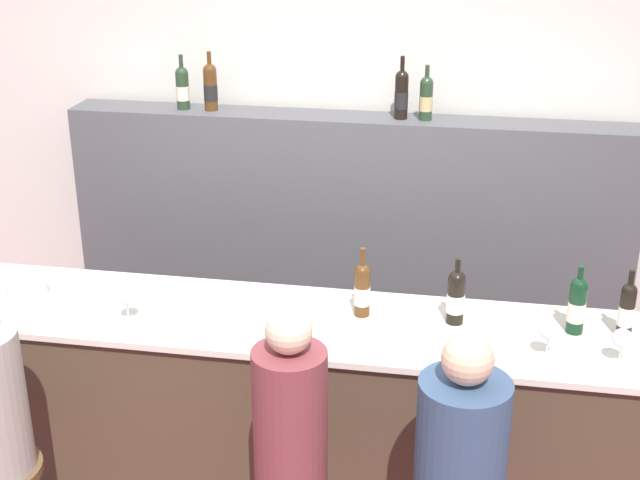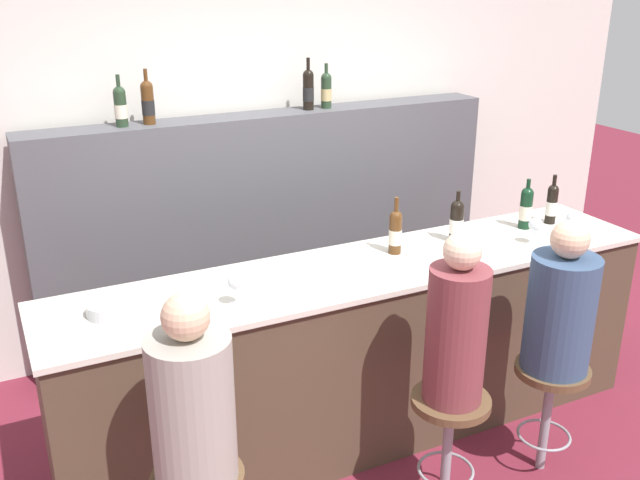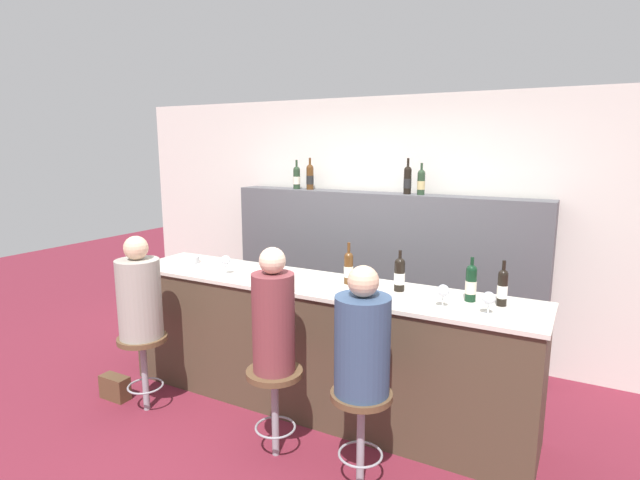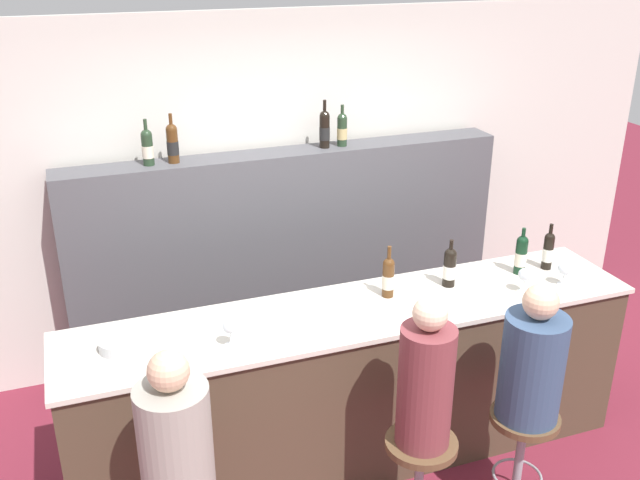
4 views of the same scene
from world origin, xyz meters
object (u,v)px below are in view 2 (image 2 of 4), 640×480
(wine_bottle_counter_0, at_px, (395,231))
(guest_seated_middle, at_px, (456,328))
(wine_bottle_backbar_0, at_px, (120,106))
(wine_bottle_backbar_3, at_px, (326,90))
(metal_bowl, at_px, (108,309))
(wine_bottle_backbar_2, at_px, (308,89))
(wine_bottle_backbar_1, at_px, (148,102))
(wine_glass_0, at_px, (236,283))
(wine_bottle_counter_1, at_px, (457,221))
(bar_stool_middle, at_px, (449,421))
(wine_glass_2, at_px, (573,219))
(wine_bottle_counter_3, at_px, (552,203))
(guest_seated_left, at_px, (192,402))
(bar_stool_right, at_px, (550,389))
(wine_glass_1, at_px, (536,225))
(guest_seated_right, at_px, (561,308))
(wine_bottle_counter_2, at_px, (526,207))

(wine_bottle_counter_0, xyz_separation_m, guest_seated_middle, (-0.16, -0.81, -0.18))
(wine_bottle_backbar_0, height_order, wine_bottle_backbar_3, wine_bottle_backbar_0)
(metal_bowl, bearing_deg, wine_bottle_counter_0, 2.49)
(wine_bottle_backbar_2, bearing_deg, wine_bottle_backbar_1, 180.00)
(wine_glass_0, bearing_deg, wine_bottle_counter_1, 9.19)
(wine_bottle_counter_0, bearing_deg, bar_stool_middle, -101.44)
(wine_glass_2, bearing_deg, wine_bottle_counter_3, 78.85)
(wine_bottle_counter_0, bearing_deg, guest_seated_left, -150.38)
(wine_bottle_counter_0, height_order, bar_stool_middle, wine_bottle_counter_0)
(wine_bottle_counter_0, relative_size, metal_bowl, 1.69)
(guest_seated_left, distance_m, bar_stool_middle, 1.34)
(wine_bottle_backbar_1, height_order, bar_stool_right, wine_bottle_backbar_1)
(wine_bottle_backbar_2, xyz_separation_m, wine_glass_1, (0.76, -1.45, -0.62))
(guest_seated_left, distance_m, guest_seated_right, 1.89)
(wine_bottle_counter_2, relative_size, bar_stool_middle, 0.50)
(wine_bottle_backbar_2, bearing_deg, guest_seated_right, -77.90)
(bar_stool_right, bearing_deg, wine_glass_0, 159.05)
(wine_glass_0, bearing_deg, wine_bottle_backbar_0, 97.07)
(wine_glass_1, bearing_deg, wine_glass_2, 0.00)
(wine_bottle_counter_2, xyz_separation_m, wine_bottle_counter_3, (0.21, -0.00, -0.00))
(wine_bottle_counter_3, bearing_deg, wine_bottle_counter_0, 180.00)
(wine_bottle_counter_2, xyz_separation_m, wine_bottle_backbar_0, (-2.13, 1.21, 0.59))
(wine_bottle_counter_2, relative_size, wine_bottle_backbar_0, 1.01)
(wine_bottle_counter_1, xyz_separation_m, wine_bottle_backbar_3, (-0.24, 1.21, 0.59))
(wine_bottle_backbar_2, relative_size, guest_seated_middle, 0.41)
(wine_glass_1, relative_size, guest_seated_middle, 0.19)
(guest_seated_left, height_order, guest_seated_middle, guest_seated_middle)
(metal_bowl, xyz_separation_m, guest_seated_middle, (1.42, -0.74, -0.08))
(wine_bottle_counter_2, distance_m, wine_bottle_backbar_1, 2.39)
(wine_bottle_counter_3, relative_size, wine_glass_1, 1.98)
(wine_bottle_backbar_3, xyz_separation_m, guest_seated_left, (-1.59, -2.02, -0.80))
(wine_bottle_backbar_1, bearing_deg, wine_bottle_counter_3, -29.18)
(wine_bottle_backbar_3, bearing_deg, wine_bottle_backbar_2, -180.00)
(wine_bottle_counter_1, bearing_deg, wine_bottle_counter_0, 180.00)
(wine_glass_0, xyz_separation_m, wine_glass_1, (1.82, 0.00, -0.00))
(wine_bottle_backbar_0, relative_size, wine_bottle_backbar_1, 0.93)
(wine_bottle_counter_2, bearing_deg, bar_stool_middle, -143.63)
(wine_bottle_backbar_2, bearing_deg, wine_bottle_counter_1, -72.96)
(wine_glass_0, relative_size, guest_seated_middle, 0.19)
(guest_seated_left, height_order, guest_seated_right, guest_seated_left)
(wine_bottle_backbar_0, distance_m, metal_bowl, 1.51)
(wine_bottle_backbar_3, xyz_separation_m, wine_glass_1, (0.62, -1.45, -0.61))
(wine_bottle_backbar_3, height_order, bar_stool_right, wine_bottle_backbar_3)
(wine_glass_0, distance_m, wine_glass_1, 1.82)
(wine_bottle_counter_3, distance_m, wine_glass_2, 0.24)
(wine_bottle_counter_1, relative_size, guest_seated_left, 0.38)
(wine_bottle_backbar_2, xyz_separation_m, bar_stool_right, (0.43, -2.02, -1.29))
(wine_glass_0, distance_m, bar_stool_middle, 1.23)
(wine_bottle_backbar_0, height_order, guest_seated_right, wine_bottle_backbar_0)
(wine_bottle_counter_0, bearing_deg, wine_bottle_counter_2, 0.00)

